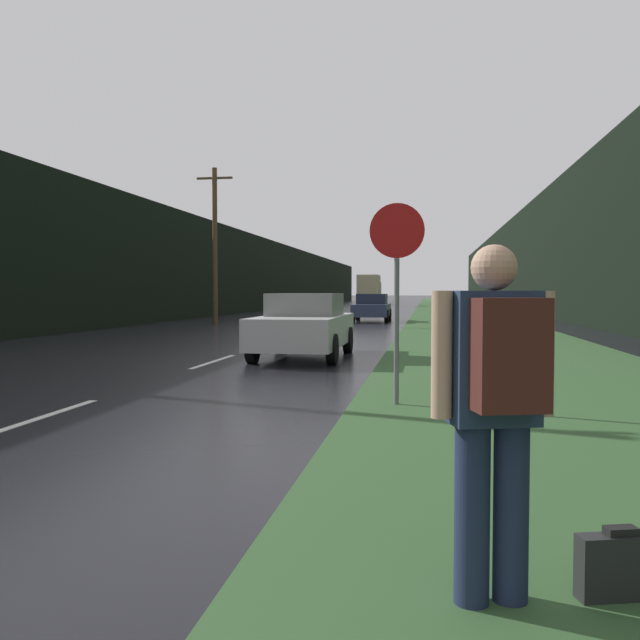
{
  "coord_description": "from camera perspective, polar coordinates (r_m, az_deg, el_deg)",
  "views": [
    {
      "loc": [
        4.71,
        0.15,
        1.55
      ],
      "look_at": [
        2.26,
        15.53,
        0.91
      ],
      "focal_mm": 38.0,
      "sensor_mm": 36.0,
      "label": 1
    }
  ],
  "objects": [
    {
      "name": "delivery_truck",
      "position": [
        77.22,
        4.19,
        2.55
      ],
      "size": [
        2.49,
        6.83,
        3.45
      ],
      "color": "#6E684F",
      "rests_on": "ground_plane"
    },
    {
      "name": "grass_verge",
      "position": [
        39.93,
        11.85,
        0.11
      ],
      "size": [
        6.0,
        240.0,
        0.02
      ],
      "primitive_type": "cube",
      "color": "#33562D",
      "rests_on": "ground_plane"
    },
    {
      "name": "treeline_far_side",
      "position": [
        51.91,
        -7.06,
        3.98
      ],
      "size": [
        2.0,
        140.0,
        6.04
      ],
      "primitive_type": "cube",
      "color": "black",
      "rests_on": "ground_plane"
    },
    {
      "name": "stop_sign",
      "position": [
        9.25,
        6.48,
        3.48
      ],
      "size": [
        0.74,
        0.07,
        2.76
      ],
      "color": "slate",
      "rests_on": "ground_plane"
    },
    {
      "name": "treeline_near_side",
      "position": [
        50.54,
        18.16,
        4.91
      ],
      "size": [
        2.0,
        140.0,
        7.78
      ],
      "primitive_type": "cube",
      "color": "black",
      "rests_on": "ground_plane"
    },
    {
      "name": "car_passing_near",
      "position": [
        16.01,
        -1.33,
        -0.45
      ],
      "size": [
        1.95,
        4.62,
        1.52
      ],
      "rotation": [
        0.0,
        0.0,
        3.14
      ],
      "color": "#BCBCBC",
      "rests_on": "ground_plane"
    },
    {
      "name": "suitcase",
      "position": [
        3.9,
        23.97,
        -18.5
      ],
      "size": [
        0.45,
        0.23,
        0.38
      ],
      "rotation": [
        0.0,
        0.0,
        0.28
      ],
      "color": "#232326",
      "rests_on": "ground_plane"
    },
    {
      "name": "lane_stripe_c",
      "position": [
        15.31,
        -8.94,
        -3.46
      ],
      "size": [
        0.12,
        3.0,
        0.01
      ],
      "primitive_type": "cube",
      "color": "silver",
      "rests_on": "ground_plane"
    },
    {
      "name": "lane_stripe_e",
      "position": [
        28.92,
        -0.35,
        -0.7
      ],
      "size": [
        0.12,
        3.0,
        0.01
      ],
      "primitive_type": "cube",
      "color": "silver",
      "rests_on": "ground_plane"
    },
    {
      "name": "lane_stripe_d",
      "position": [
        22.05,
        -3.32,
        -1.66
      ],
      "size": [
        0.12,
        3.0,
        0.01
      ],
      "primitive_type": "cube",
      "color": "silver",
      "rests_on": "ground_plane"
    },
    {
      "name": "utility_pole_far",
      "position": [
        33.85,
        -8.84,
        6.4
      ],
      "size": [
        1.8,
        0.24,
        7.63
      ],
      "color": "#4C3823",
      "rests_on": "ground_plane"
    },
    {
      "name": "car_passing_far",
      "position": [
        35.43,
        4.38,
        1.04
      ],
      "size": [
        1.9,
        4.07,
        1.45
      ],
      "rotation": [
        0.0,
        0.0,
        3.14
      ],
      "color": "#2D3856",
      "rests_on": "ground_plane"
    },
    {
      "name": "lane_stripe_b",
      "position": [
        8.98,
        -22.99,
        -7.75
      ],
      "size": [
        0.12,
        3.0,
        0.01
      ],
      "primitive_type": "cube",
      "color": "silver",
      "rests_on": "ground_plane"
    },
    {
      "name": "hitchhiker_with_backpack",
      "position": [
        3.41,
        14.57,
        -6.66
      ],
      "size": [
        0.6,
        0.5,
        1.78
      ],
      "rotation": [
        0.0,
        0.0,
        0.28
      ],
      "color": "#1E2847",
      "rests_on": "ground_plane"
    }
  ]
}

